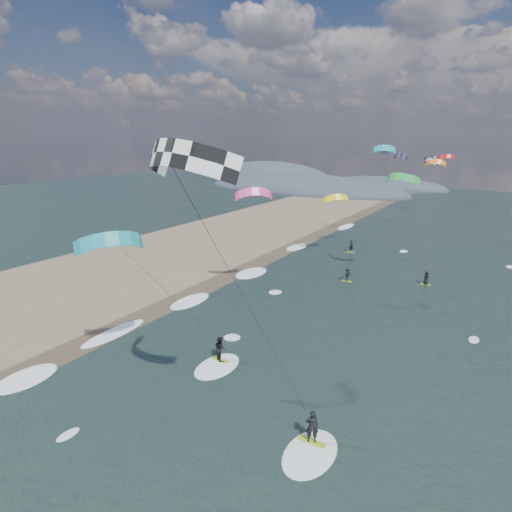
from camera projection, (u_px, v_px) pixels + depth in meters
The scene contains 9 objects.
ground at pixel (164, 417), 25.64m from camera, with size 260.00×260.00×0.00m, color black.
sand_strip at pixel (66, 292), 46.04m from camera, with size 26.00×240.00×0.00m, color brown.
wet_sand_strip at pixel (145, 316), 39.91m from camera, with size 3.00×240.00×0.00m, color #382D23.
coastal_hills at pixel (299, 187), 136.40m from camera, with size 80.00×41.00×15.00m.
kitesurfer_near_a at pixel (198, 219), 17.51m from camera, with size 8.15×8.87×16.60m.
kitesurfer_near_b at pixel (148, 279), 27.73m from camera, with size 6.93×9.54×11.43m.
far_kitesurfers at pixel (369, 267), 51.66m from camera, with size 13.01×13.23×1.81m.
bg_kite_field at pixel (399, 164), 66.87m from camera, with size 13.83×72.13×7.58m.
shoreline_surf at pixel (188, 302), 43.17m from camera, with size 2.40×79.40×0.11m.
Camera 1 is at (16.36, -15.70, 16.36)m, focal length 30.00 mm.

